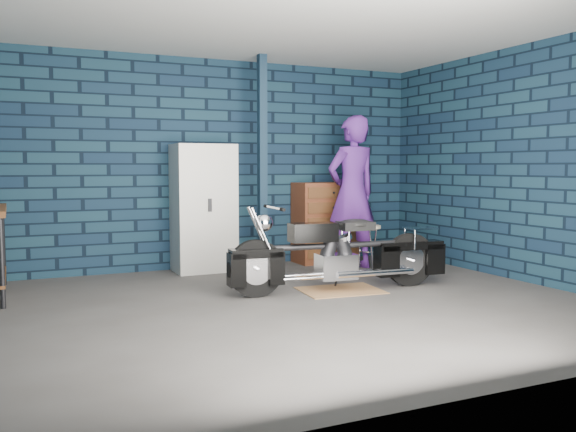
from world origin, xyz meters
name	(u,v)px	position (x,y,z in m)	size (l,w,h in m)	color
ground	(286,307)	(0.00, 0.00, 0.00)	(6.00, 6.00, 0.00)	#464341
room_walls	(264,108)	(0.00, 0.55, 1.90)	(6.02, 5.01, 2.71)	#0F2034
support_post	(262,164)	(0.55, 1.95, 1.35)	(0.10, 0.10, 2.70)	#102233
drip_mat	(340,290)	(0.83, 0.44, 0.00)	(0.84, 0.63, 0.01)	olive
motorcycle	(341,248)	(0.83, 0.44, 0.46)	(2.09, 0.57, 0.92)	black
person	(352,193)	(1.66, 1.63, 0.98)	(0.72, 0.47, 1.96)	#4F2079
locker	(204,208)	(-0.13, 2.23, 0.80)	(0.74, 0.53, 1.59)	beige
tool_chest	(325,223)	(1.60, 2.23, 0.55)	(0.82, 0.46, 1.10)	brown
shop_stool	(369,247)	(1.89, 1.57, 0.28)	(0.30, 0.30, 0.56)	beige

